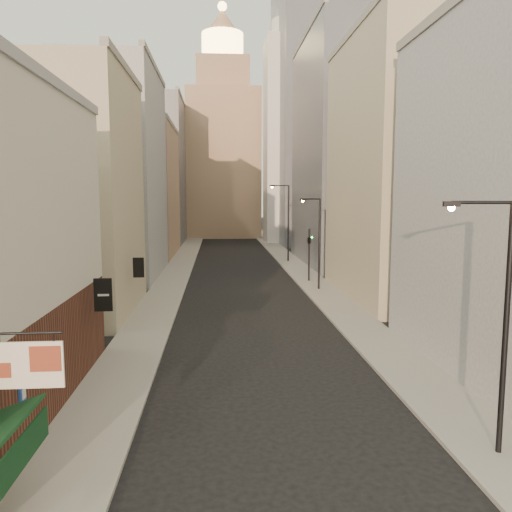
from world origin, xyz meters
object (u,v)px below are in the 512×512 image
Objects in this scene: streetlamp_far at (286,218)px; clock_tower at (223,147)px; traffic_light_right at (309,242)px; white_tower at (289,134)px; streetlamp_near at (499,314)px; streetlamp_mid at (317,238)px.

clock_tower is at bearing 91.17° from streetlamp_far.
streetlamp_far is 1.86× the size of traffic_light_right.
streetlamp_near is at bearing -92.96° from white_tower.
streetlamp_mid is (7.17, -59.21, -13.17)m from clock_tower.
streetlamp_near reaches higher than traffic_light_right.
streetlamp_near is 31.40m from traffic_light_right.
streetlamp_near reaches higher than streetlamp_mid.
streetlamp_far reaches higher than streetlamp_near.
clock_tower reaches higher than traffic_light_right.
clock_tower is 43.21m from streetlamp_far.
streetlamp_mid reaches higher than traffic_light_right.
traffic_light_right is at bearing -82.48° from clock_tower.
streetlamp_far is (-0.10, 18.41, 0.86)m from streetlamp_mid.
clock_tower is 61.09m from streetlamp_mid.
traffic_light_right is (-3.74, -41.01, -14.84)m from white_tower.
clock_tower is at bearing 128.16° from white_tower.
clock_tower reaches higher than streetlamp_near.
white_tower is 30.18m from streetlamp_far.
clock_tower is 1.08× the size of white_tower.
streetlamp_far is (-3.93, -26.81, -13.29)m from white_tower.
white_tower is 8.30× the size of traffic_light_right.
streetlamp_mid is (-3.83, -45.21, -14.15)m from white_tower.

